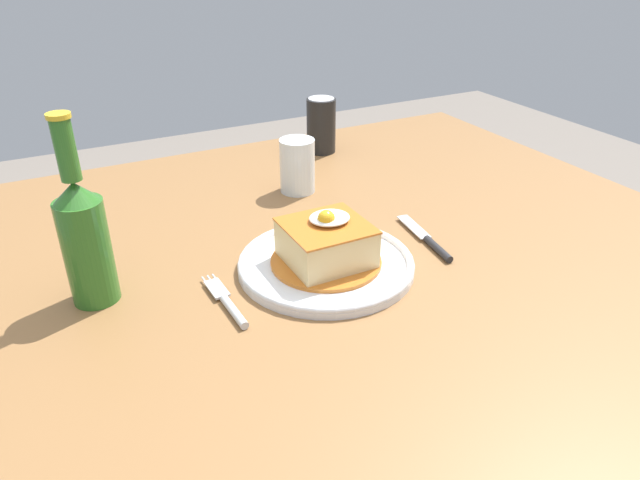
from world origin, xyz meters
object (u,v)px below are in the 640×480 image
(main_plate, at_px, (326,263))
(beer_bottle_green, at_px, (84,236))
(fork, at_px, (228,304))
(soda_can, at_px, (321,125))
(drinking_glass, at_px, (297,169))
(knife, at_px, (431,242))

(main_plate, relative_size, beer_bottle_green, 1.01)
(main_plate, bearing_deg, fork, -170.06)
(soda_can, relative_size, drinking_glass, 1.18)
(main_plate, bearing_deg, drinking_glass, 72.71)
(drinking_glass, bearing_deg, main_plate, -107.29)
(fork, distance_m, drinking_glass, 0.41)
(fork, height_order, knife, same)
(fork, bearing_deg, drinking_glass, 50.94)
(knife, xyz_separation_m, drinking_glass, (-0.10, 0.30, 0.04))
(main_plate, xyz_separation_m, beer_bottle_green, (-0.32, 0.08, 0.09))
(beer_bottle_green, height_order, drinking_glass, beer_bottle_green)
(beer_bottle_green, distance_m, drinking_glass, 0.47)
(fork, xyz_separation_m, knife, (0.35, 0.01, 0.00))
(soda_can, bearing_deg, beer_bottle_green, -145.02)
(drinking_glass, bearing_deg, knife, -72.27)
(knife, relative_size, beer_bottle_green, 0.62)
(main_plate, distance_m, knife, 0.19)
(fork, height_order, drinking_glass, drinking_glass)
(soda_can, bearing_deg, knife, -95.86)
(main_plate, distance_m, drinking_glass, 0.30)
(main_plate, distance_m, soda_can, 0.53)
(main_plate, relative_size, drinking_glass, 2.56)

